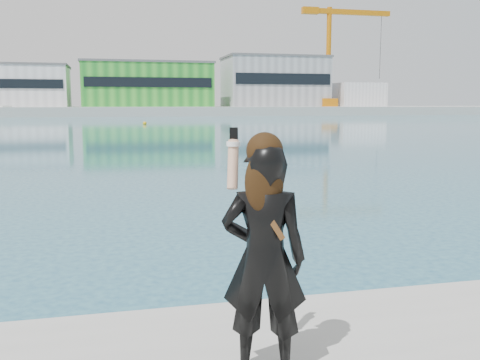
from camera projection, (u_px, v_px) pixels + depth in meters
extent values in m
cube|color=#9E9E99|center=(114.00, 111.00, 129.11)|extent=(320.00, 40.00, 2.00)
cube|color=silver|center=(13.00, 87.00, 121.30)|extent=(24.00, 15.00, 9.00)
cube|color=black|center=(7.00, 84.00, 113.92)|extent=(22.80, 0.20, 1.98)
cube|color=#59595B|center=(12.00, 66.00, 120.63)|extent=(24.48, 15.30, 0.50)
cube|color=#218628|center=(147.00, 86.00, 128.20)|extent=(30.00, 16.00, 10.00)
cube|color=black|center=(149.00, 82.00, 120.33)|extent=(28.50, 0.20, 2.20)
cube|color=#59595B|center=(146.00, 63.00, 127.46)|extent=(30.60, 16.32, 0.50)
cube|color=gray|center=(274.00, 83.00, 135.49)|extent=(25.00, 15.00, 12.00)
cube|color=black|center=(284.00, 79.00, 128.10)|extent=(23.75, 0.20, 2.64)
cube|color=#59595B|center=(275.00, 57.00, 134.61)|extent=(25.50, 15.30, 0.50)
cube|color=silver|center=(357.00, 95.00, 139.11)|extent=(12.00, 10.00, 6.00)
cube|color=orange|center=(327.00, 102.00, 133.22)|extent=(4.00, 4.00, 2.00)
cylinder|color=orange|center=(329.00, 53.00, 131.52)|extent=(1.20, 1.20, 22.00)
cube|color=orange|center=(352.00, 12.00, 131.50)|extent=(20.00, 1.20, 1.20)
cube|color=orange|center=(310.00, 11.00, 128.95)|extent=(4.00, 1.60, 1.60)
cylinder|color=black|center=(381.00, 46.00, 134.49)|extent=(0.10, 0.10, 16.00)
cylinder|color=silver|center=(210.00, 89.00, 124.86)|extent=(0.16, 0.16, 8.00)
cube|color=#BB3B0B|center=(212.00, 75.00, 124.52)|extent=(1.20, 0.04, 0.80)
sphere|color=#D9A20B|center=(145.00, 125.00, 69.24)|extent=(0.50, 0.50, 0.50)
imported|color=black|center=(264.00, 259.00, 3.66)|extent=(0.67, 0.54, 1.61)
sphere|color=black|center=(265.00, 151.00, 3.53)|extent=(0.25, 0.25, 0.25)
ellipsoid|color=black|center=(264.00, 182.00, 3.51)|extent=(0.27, 0.14, 0.43)
cylinder|color=tan|center=(233.00, 164.00, 3.68)|extent=(0.13, 0.20, 0.35)
cylinder|color=white|center=(233.00, 144.00, 3.70)|extent=(0.10, 0.10, 0.03)
cube|color=black|center=(234.00, 136.00, 3.73)|extent=(0.06, 0.03, 0.12)
cube|color=#4C2D14|center=(269.00, 216.00, 3.53)|extent=(0.22, 0.08, 0.33)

